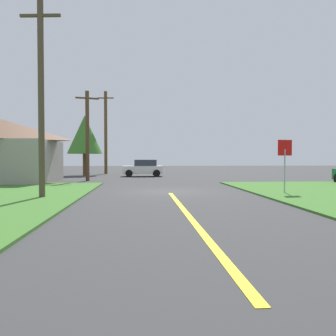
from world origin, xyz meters
The scene contains 9 objects.
ground_plane centered at (0.00, 0.00, 0.00)m, with size 120.00×120.00×0.00m, color #353535.
lane_stripe_center centered at (0.00, -8.00, 0.01)m, with size 0.20×14.00×0.01m, color yellow.
stop_sign centered at (5.67, -1.83, 1.92)m, with size 0.77×0.19×2.71m.
car_approaching_junction centered at (-1.30, 15.59, 0.80)m, with size 3.88×2.03×1.62m.
utility_pole_near centered at (-5.89, -2.93, 4.53)m, with size 1.80×0.31×8.77m.
utility_pole_mid centered at (-5.69, 9.20, 3.63)m, with size 1.76×0.64×7.02m.
utility_pole_far centered at (-5.47, 21.34, 4.70)m, with size 1.80×0.35×9.23m.
oak_tree_left centered at (-7.25, 17.85, 4.16)m, with size 3.55×3.55×6.14m.
barn centered at (-11.68, 7.64, 2.31)m, with size 7.63×6.47×4.63m.
Camera 1 is at (-1.46, -19.16, 1.83)m, focal length 38.20 mm.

